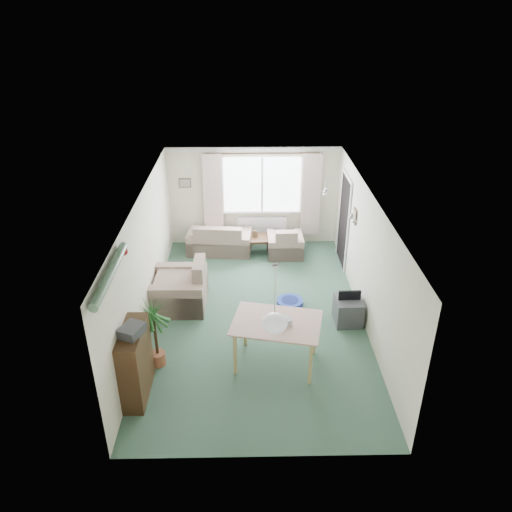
{
  "coord_description": "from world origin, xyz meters",
  "views": [
    {
      "loc": [
        -0.16,
        -7.87,
        5.44
      ],
      "look_at": [
        0.0,
        0.3,
        1.15
      ],
      "focal_mm": 35.0,
      "sensor_mm": 36.0,
      "label": 1
    }
  ],
  "objects_px": {
    "armchair_corner": "(285,241)",
    "coffee_table": "(259,245)",
    "tv_cube": "(348,311)",
    "dining_table": "(276,343)",
    "houseplant": "(155,333)",
    "bookshelf": "(135,363)",
    "pet_bed": "(290,302)",
    "armchair_left": "(178,283)",
    "sofa": "(219,237)"
  },
  "relations": [
    {
      "from": "houseplant",
      "to": "dining_table",
      "type": "distance_m",
      "value": 1.96
    },
    {
      "from": "coffee_table",
      "to": "houseplant",
      "type": "bearing_deg",
      "value": -114.07
    },
    {
      "from": "houseplant",
      "to": "dining_table",
      "type": "xyz_separation_m",
      "value": [
        1.95,
        -0.01,
        -0.22
      ]
    },
    {
      "from": "dining_table",
      "to": "sofa",
      "type": "bearing_deg",
      "value": 105.15
    },
    {
      "from": "bookshelf",
      "to": "dining_table",
      "type": "distance_m",
      "value": 2.24
    },
    {
      "from": "bookshelf",
      "to": "tv_cube",
      "type": "bearing_deg",
      "value": 27.81
    },
    {
      "from": "armchair_corner",
      "to": "tv_cube",
      "type": "bearing_deg",
      "value": 108.58
    },
    {
      "from": "dining_table",
      "to": "armchair_corner",
      "type": "bearing_deg",
      "value": 83.79
    },
    {
      "from": "coffee_table",
      "to": "houseplant",
      "type": "xyz_separation_m",
      "value": [
        -1.77,
        -3.97,
        0.41
      ]
    },
    {
      "from": "sofa",
      "to": "houseplant",
      "type": "height_order",
      "value": "houseplant"
    },
    {
      "from": "dining_table",
      "to": "armchair_left",
      "type": "bearing_deg",
      "value": 134.82
    },
    {
      "from": "coffee_table",
      "to": "pet_bed",
      "type": "height_order",
      "value": "coffee_table"
    },
    {
      "from": "sofa",
      "to": "armchair_corner",
      "type": "relative_size",
      "value": 1.83
    },
    {
      "from": "dining_table",
      "to": "houseplant",
      "type": "bearing_deg",
      "value": 179.6
    },
    {
      "from": "armchair_corner",
      "to": "houseplant",
      "type": "bearing_deg",
      "value": 57.65
    },
    {
      "from": "armchair_left",
      "to": "dining_table",
      "type": "distance_m",
      "value": 2.55
    },
    {
      "from": "sofa",
      "to": "armchair_left",
      "type": "relative_size",
      "value": 1.36
    },
    {
      "from": "armchair_corner",
      "to": "tv_cube",
      "type": "relative_size",
      "value": 1.5
    },
    {
      "from": "dining_table",
      "to": "tv_cube",
      "type": "relative_size",
      "value": 2.41
    },
    {
      "from": "coffee_table",
      "to": "bookshelf",
      "type": "relative_size",
      "value": 0.79
    },
    {
      "from": "houseplant",
      "to": "pet_bed",
      "type": "bearing_deg",
      "value": 37.04
    },
    {
      "from": "armchair_corner",
      "to": "pet_bed",
      "type": "xyz_separation_m",
      "value": [
        -0.05,
        -2.14,
        -0.31
      ]
    },
    {
      "from": "sofa",
      "to": "tv_cube",
      "type": "height_order",
      "value": "sofa"
    },
    {
      "from": "tv_cube",
      "to": "houseplant",
      "type": "bearing_deg",
      "value": -162.64
    },
    {
      "from": "coffee_table",
      "to": "pet_bed",
      "type": "bearing_deg",
      "value": -76.09
    },
    {
      "from": "sofa",
      "to": "armchair_left",
      "type": "height_order",
      "value": "armchair_left"
    },
    {
      "from": "bookshelf",
      "to": "pet_bed",
      "type": "bearing_deg",
      "value": 44.59
    },
    {
      "from": "coffee_table",
      "to": "pet_bed",
      "type": "xyz_separation_m",
      "value": [
        0.55,
        -2.22,
        -0.16
      ]
    },
    {
      "from": "coffee_table",
      "to": "tv_cube",
      "type": "distance_m",
      "value": 3.23
    },
    {
      "from": "houseplant",
      "to": "coffee_table",
      "type": "bearing_deg",
      "value": 65.93
    },
    {
      "from": "bookshelf",
      "to": "pet_bed",
      "type": "distance_m",
      "value": 3.54
    },
    {
      "from": "tv_cube",
      "to": "pet_bed",
      "type": "distance_m",
      "value": 1.21
    },
    {
      "from": "sofa",
      "to": "armchair_corner",
      "type": "height_order",
      "value": "sofa"
    },
    {
      "from": "tv_cube",
      "to": "bookshelf",
      "type": "bearing_deg",
      "value": -154.3
    },
    {
      "from": "armchair_corner",
      "to": "bookshelf",
      "type": "height_order",
      "value": "bookshelf"
    },
    {
      "from": "dining_table",
      "to": "pet_bed",
      "type": "xyz_separation_m",
      "value": [
        0.38,
        1.77,
        -0.35
      ]
    },
    {
      "from": "armchair_corner",
      "to": "coffee_table",
      "type": "height_order",
      "value": "armchair_corner"
    },
    {
      "from": "houseplant",
      "to": "dining_table",
      "type": "relative_size",
      "value": 0.96
    },
    {
      "from": "dining_table",
      "to": "bookshelf",
      "type": "bearing_deg",
      "value": -162.78
    },
    {
      "from": "armchair_left",
      "to": "dining_table",
      "type": "height_order",
      "value": "armchair_left"
    },
    {
      "from": "sofa",
      "to": "coffee_table",
      "type": "distance_m",
      "value": 0.96
    },
    {
      "from": "houseplant",
      "to": "pet_bed",
      "type": "xyz_separation_m",
      "value": [
        2.32,
        1.75,
        -0.57
      ]
    },
    {
      "from": "armchair_left",
      "to": "pet_bed",
      "type": "relative_size",
      "value": 2.1
    },
    {
      "from": "coffee_table",
      "to": "tv_cube",
      "type": "relative_size",
      "value": 1.73
    },
    {
      "from": "sofa",
      "to": "dining_table",
      "type": "relative_size",
      "value": 1.14
    },
    {
      "from": "armchair_corner",
      "to": "armchair_left",
      "type": "relative_size",
      "value": 0.74
    },
    {
      "from": "armchair_corner",
      "to": "pet_bed",
      "type": "bearing_deg",
      "value": 87.67
    },
    {
      "from": "sofa",
      "to": "pet_bed",
      "type": "bearing_deg",
      "value": 127.33
    },
    {
      "from": "armchair_corner",
      "to": "coffee_table",
      "type": "relative_size",
      "value": 0.87
    },
    {
      "from": "houseplant",
      "to": "sofa",
      "type": "bearing_deg",
      "value": 78.44
    }
  ]
}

